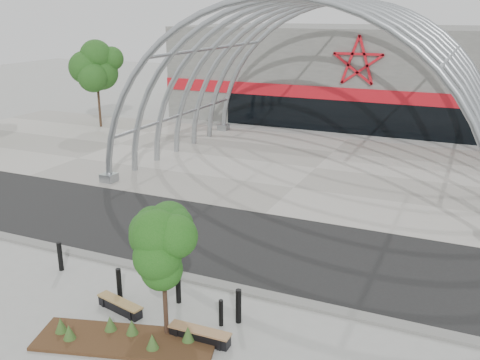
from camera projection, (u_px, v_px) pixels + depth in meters
The scene contains 17 objects.
ground at pixel (196, 277), 19.71m from camera, with size 140.00×140.00×0.00m, color #9A9A95.
road at pixel (235, 241), 22.75m from camera, with size 140.00×7.00×0.02m, color black.
forecourt at pixel (316, 168), 33.18m from camera, with size 60.00×17.00×0.04m, color gray.
kerb at pixel (192, 279), 19.48m from camera, with size 60.00×0.50×0.12m, color slate.
arena_building at pixel (375, 73), 47.56m from camera, with size 34.00×15.24×8.00m.
vault_canopy at pixel (316, 168), 33.18m from camera, with size 20.80×15.80×20.36m.
planting_bed at pixel (123, 338), 15.85m from camera, with size 5.61×3.06×0.57m.
street_tree_0 at pixel (163, 238), 17.21m from camera, with size 1.46×1.46×3.32m.
street_tree_1 at pixel (163, 249), 15.32m from camera, with size 1.69×1.69×4.00m.
bench_0 at pixel (120, 306), 17.44m from camera, with size 1.87×0.81×0.38m.
bench_1 at pixel (200, 335), 15.85m from camera, with size 1.94×0.47×0.41m.
bollard_0 at pixel (60, 257), 20.07m from camera, with size 0.18×0.18×1.13m, color black.
bollard_1 at pixel (119, 283), 18.14m from camera, with size 0.18×0.18×1.10m, color black.
bollard_2 at pixel (178, 288), 17.85m from camera, with size 0.18×0.18×1.10m, color black.
bollard_3 at pixel (238, 306), 16.70m from camera, with size 0.18×0.18×1.15m, color black.
bollard_4 at pixel (221, 313), 16.57m from camera, with size 0.14×0.14×0.89m, color black.
bg_tree_0 at pixel (97, 71), 43.48m from camera, with size 3.00×3.00×6.45m.
Camera 1 is at (8.73, -15.46, 9.43)m, focal length 40.00 mm.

